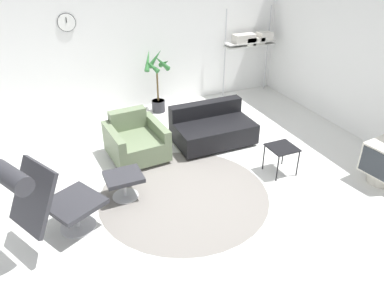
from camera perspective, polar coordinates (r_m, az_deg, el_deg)
The scene contains 11 objects.
ground_plane at distance 5.59m, azimuth -0.61°, elevation -5.59°, with size 12.00×12.00×0.00m, color silver.
wall_back at distance 7.64m, azimuth -9.83°, elevation 15.23°, with size 12.00×0.09×2.80m.
wall_right at distance 6.92m, azimuth 26.62°, elevation 11.17°, with size 0.06×12.00×2.80m.
round_rug at distance 5.30m, azimuth -1.24°, elevation -7.75°, with size 2.37×2.37×0.01m.
lounge_chair at distance 4.45m, azimuth -21.74°, elevation -7.23°, with size 1.18×0.98×1.18m.
ottoman at distance 5.19m, azimuth -10.33°, elevation -5.48°, with size 0.50×0.42×0.36m.
armchair_red at distance 6.11m, azimuth -8.57°, elevation 0.27°, with size 0.91×0.96×0.71m.
couch_low at distance 6.51m, azimuth 3.10°, elevation 2.25°, with size 1.34×0.84×0.65m.
side_table at distance 5.73m, azimuth 13.54°, elevation -0.90°, with size 0.40×0.40×0.44m.
potted_plant at distance 7.60m, azimuth -5.31°, elevation 9.17°, with size 0.54×0.54×1.27m.
shelf_unit at distance 8.45m, azimuth 9.09°, elevation 15.34°, with size 1.15×0.28×1.89m.
Camera 1 is at (-1.79, -4.23, 3.18)m, focal length 35.00 mm.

